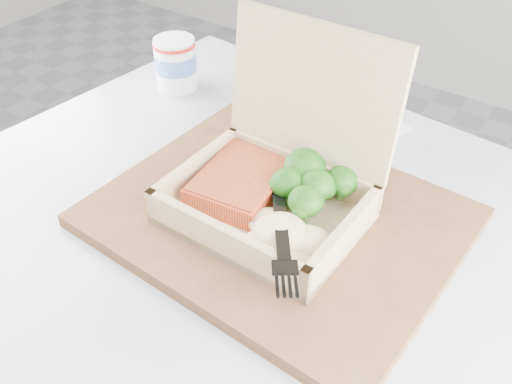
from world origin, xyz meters
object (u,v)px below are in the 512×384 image
Objects in this scene: takeout_container at (281,171)px; cafe_table at (224,328)px; serving_tray at (277,217)px; paper_cup at (176,62)px.

cafe_table is at bearing -127.44° from takeout_container.
takeout_container is at bearing 113.56° from serving_tray.
takeout_container reaches higher than paper_cup.
takeout_container reaches higher than serving_tray.
takeout_container reaches higher than cafe_table.
cafe_table is 2.08× the size of serving_tray.
takeout_container is (0.04, 0.06, 0.25)m from cafe_table.
cafe_table is 0.40m from paper_cup.
serving_tray reaches higher than cafe_table.
serving_tray is 0.06m from takeout_container.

